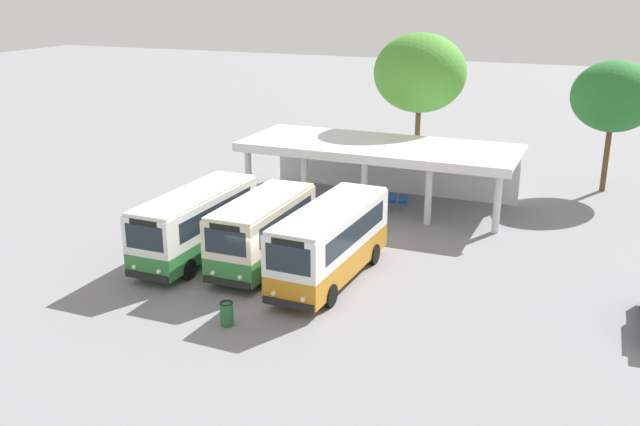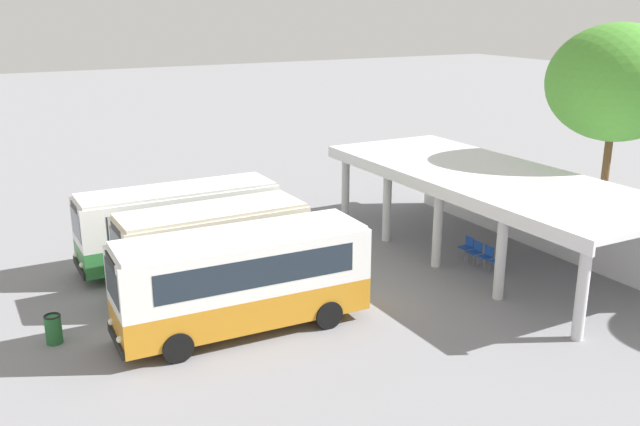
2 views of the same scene
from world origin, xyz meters
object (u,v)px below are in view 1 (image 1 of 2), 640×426
Objects in this scene: city_bus_nearest_orange at (196,221)px; waiting_chair_end_by_column at (372,198)px; waiting_chair_middle_seat at (392,200)px; litter_bin_apron at (227,314)px; waiting_chair_second_from_end at (381,199)px; city_bus_middle_cream at (330,240)px; waiting_chair_fourth_seat at (403,201)px; city_bus_second_in_row at (263,229)px.

city_bus_nearest_orange is 11.26m from waiting_chair_end_by_column.
litter_bin_apron reaches higher than waiting_chair_middle_seat.
litter_bin_apron is at bearing -93.01° from waiting_chair_second_from_end.
city_bus_nearest_orange is 0.97× the size of city_bus_middle_cream.
waiting_chair_fourth_seat is at bearing 89.46° from city_bus_middle_cream.
waiting_chair_end_by_column is at bearing 173.39° from waiting_chair_second_from_end.
waiting_chair_end_by_column is at bearing 89.17° from litter_bin_apron.
city_bus_second_in_row is at bearing -98.97° from waiting_chair_end_by_column.
city_bus_second_in_row is at bearing 3.30° from city_bus_nearest_orange.
waiting_chair_second_from_end is at bearing 86.99° from litter_bin_apron.
waiting_chair_end_by_column is at bearing 64.67° from city_bus_nearest_orange.
waiting_chair_second_from_end is 1.00× the size of waiting_chair_middle_seat.
city_bus_second_in_row is 10.56m from waiting_chair_fourth_seat.
waiting_chair_middle_seat is at bearing 84.84° from litter_bin_apron.
city_bus_nearest_orange is 8.84× the size of waiting_chair_middle_seat.
city_bus_middle_cream is at bearing -90.54° from waiting_chair_fourth_seat.
city_bus_nearest_orange is 11.77m from waiting_chair_middle_seat.
waiting_chair_second_from_end and waiting_chair_fourth_seat have the same top height.
waiting_chair_second_from_end is (2.15, 9.87, -1.17)m from city_bus_second_in_row.
city_bus_middle_cream is at bearing -83.94° from waiting_chair_second_from_end.
city_bus_nearest_orange is 1.16× the size of city_bus_second_in_row.
waiting_chair_fourth_seat is at bearing 57.20° from city_bus_nearest_orange.
litter_bin_apron is at bearing -49.31° from city_bus_nearest_orange.
city_bus_middle_cream is 5.75m from litter_bin_apron.
city_bus_nearest_orange is at bearing -115.33° from waiting_chair_end_by_column.
city_bus_nearest_orange is at bearing -122.80° from waiting_chair_fourth_seat.
waiting_chair_end_by_column and waiting_chair_fourth_seat have the same top height.
litter_bin_apron is (-1.88, -5.28, -1.29)m from city_bus_middle_cream.
waiting_chair_fourth_seat is (0.58, 0.06, 0.00)m from waiting_chair_middle_seat.
waiting_chair_middle_seat is at bearing -1.60° from waiting_chair_end_by_column.
waiting_chair_end_by_column is at bearing -179.09° from waiting_chair_fourth_seat.
waiting_chair_middle_seat is at bearing 74.56° from city_bus_second_in_row.
city_bus_middle_cream is 10.20m from waiting_chair_middle_seat.
waiting_chair_second_from_end is at bearing 61.87° from city_bus_nearest_orange.
city_bus_nearest_orange is 3.23m from city_bus_second_in_row.
city_bus_second_in_row is 7.62× the size of waiting_chair_end_by_column.
city_bus_second_in_row is 7.62× the size of waiting_chair_second_from_end.
waiting_chair_end_by_column is 0.96× the size of litter_bin_apron.
litter_bin_apron reaches higher than waiting_chair_second_from_end.
city_bus_nearest_orange is at bearing -120.57° from waiting_chair_middle_seat.
city_bus_middle_cream is 9.09× the size of waiting_chair_fourth_seat.
waiting_chair_second_from_end is (0.58, -0.07, 0.00)m from waiting_chair_end_by_column.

